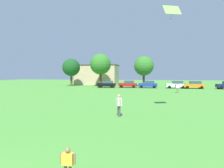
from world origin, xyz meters
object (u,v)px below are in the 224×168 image
at_px(parked_car_black_0, 107,84).
at_px(tree_far_left, 71,67).
at_px(kite, 172,10).
at_px(parked_car_red_1, 128,84).
at_px(child_kite_flyer, 68,161).
at_px(bystander_midfield, 178,87).
at_px(parked_car_orange_4, 194,85).
at_px(parked_car_blue_2, 148,84).
at_px(parked_car_white_3, 176,85).
at_px(tree_far_right, 144,66).
at_px(tree_center, 100,64).
at_px(adult_bystander, 119,103).

xyz_separation_m(parked_car_black_0, tree_far_left, (-11.14, 5.04, 4.24)).
xyz_separation_m(kite, parked_car_red_1, (-6.39, 28.62, -7.21)).
distance_m(child_kite_flyer, bystander_midfield, 28.08).
distance_m(bystander_midfield, parked_car_orange_4, 12.51).
bearing_deg(tree_far_left, parked_car_blue_2, -10.95).
height_order(parked_car_white_3, tree_far_right, tree_far_right).
xyz_separation_m(tree_far_left, tree_center, (8.31, 0.09, 0.78)).
bearing_deg(tree_far_right, parked_car_orange_4, -25.87).
height_order(parked_car_blue_2, parked_car_orange_4, same).
height_order(parked_car_red_1, tree_far_right, tree_far_right).
xyz_separation_m(bystander_midfield, parked_car_white_3, (1.50, 11.68, -0.17)).
distance_m(bystander_midfield, parked_car_red_1, 15.22).
bearing_deg(tree_center, parked_car_orange_4, -11.36).
distance_m(parked_car_red_1, tree_far_left, 17.16).
bearing_deg(parked_car_blue_2, adult_bystander, 85.88).
bearing_deg(parked_car_black_0, parked_car_orange_4, -178.25).
height_order(adult_bystander, parked_car_blue_2, parked_car_blue_2).
xyz_separation_m(parked_car_red_1, parked_car_blue_2, (4.74, -0.13, 0.00)).
bearing_deg(tree_far_left, kite, -55.27).
bearing_deg(tree_far_left, parked_car_red_1, -13.60).
relative_size(bystander_midfield, parked_car_white_3, 0.40).
relative_size(tree_far_left, tree_far_right, 0.95).
bearing_deg(parked_car_blue_2, tree_far_right, -77.19).
distance_m(adult_bystander, tree_far_left, 39.57).
xyz_separation_m(adult_bystander, tree_center, (-10.38, 34.72, 4.91)).
height_order(adult_bystander, tree_far_left, tree_far_left).
bearing_deg(kite, bystander_midfield, 79.48).
xyz_separation_m(child_kite_flyer, kite, (4.04, 10.43, 7.49)).
bearing_deg(adult_bystander, parked_car_red_1, 159.68).
xyz_separation_m(parked_car_blue_2, tree_center, (-12.59, 4.14, 5.02)).
distance_m(parked_car_red_1, parked_car_white_3, 10.99).
height_order(parked_car_blue_2, tree_far_left, tree_far_left).
height_order(parked_car_orange_4, tree_far_left, tree_far_left).
bearing_deg(parked_car_black_0, tree_far_left, -24.34).
bearing_deg(kite, adult_bystander, -151.41).
bearing_deg(tree_center, tree_far_right, 4.27).
bearing_deg(tree_center, kite, -66.42).
distance_m(child_kite_flyer, parked_car_blue_2, 38.99).
bearing_deg(bystander_midfield, parked_car_white_3, 75.56).
distance_m(kite, tree_far_left, 39.69).
bearing_deg(tree_center, parked_car_black_0, -61.08).
bearing_deg(bystander_midfield, parked_car_orange_4, 58.24).
xyz_separation_m(kite, tree_center, (-14.24, 32.62, -2.19)).
height_order(parked_car_black_0, parked_car_orange_4, same).
xyz_separation_m(parked_car_black_0, tree_far_right, (8.62, 5.99, 4.49)).
bearing_deg(parked_car_red_1, parked_car_blue_2, 178.39).
xyz_separation_m(child_kite_flyer, parked_car_orange_4, (12.36, 38.52, 0.28)).
xyz_separation_m(kite, tree_far_right, (-2.78, 33.48, -2.72)).
bearing_deg(tree_far_right, parked_car_white_3, -34.47).
bearing_deg(parked_car_white_3, adult_bystander, 74.50).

